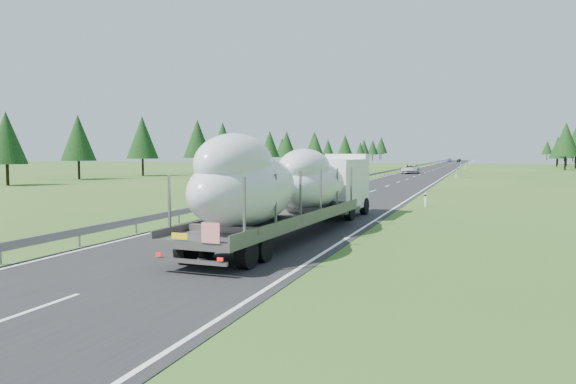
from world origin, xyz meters
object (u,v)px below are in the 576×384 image
(boat_truck, at_px, (294,185))
(highway_sign, at_px, (461,166))
(distant_van, at_px, (410,169))
(distant_car_dark, at_px, (459,160))
(distant_car_blue, at_px, (449,160))

(boat_truck, bearing_deg, highway_sign, 85.62)
(highway_sign, xyz_separation_m, distant_van, (-9.36, 14.17, -0.96))
(highway_sign, distance_m, distant_car_dark, 151.47)
(highway_sign, height_order, distant_van, highway_sign)
(distant_van, relative_size, distant_car_blue, 1.39)
(highway_sign, height_order, distant_car_blue, highway_sign)
(boat_truck, xyz_separation_m, distant_car_blue, (-5.02, 226.36, -1.65))
(distant_van, bearing_deg, distant_car_blue, 89.89)
(distant_van, bearing_deg, distant_car_dark, 88.12)
(boat_truck, distance_m, distant_van, 80.71)
(distant_car_dark, bearing_deg, distant_car_blue, 118.18)
(distant_car_blue, bearing_deg, boat_truck, -93.45)
(distant_van, height_order, distant_car_blue, distant_van)
(distant_van, xyz_separation_m, distant_car_blue, (-0.75, 145.77, -0.12))
(distant_van, bearing_deg, boat_truck, -87.38)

